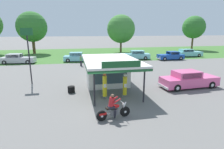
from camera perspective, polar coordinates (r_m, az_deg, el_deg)
ground_plane at (r=13.02m, az=-3.05°, el=-10.01°), size 300.00×300.00×0.00m
grass_verge_strip at (r=42.16m, az=-9.34°, el=6.39°), size 120.00×24.00×0.01m
service_station_kiosk at (r=17.35m, az=-1.31°, el=1.74°), size 4.54×7.51×3.22m
gas_pump_nearside at (r=14.44m, az=-2.28°, el=-3.64°), size 0.44×0.44×2.03m
gas_pump_offside at (r=14.81m, az=4.04°, el=-3.53°), size 0.44×0.44×1.88m
motorcycle_with_rider at (r=11.14m, az=0.34°, el=-10.56°), size 2.15×0.73×1.58m
featured_classic_sedan at (r=18.48m, az=22.71°, el=-1.52°), size 5.59×2.14×1.58m
parked_car_back_row_centre at (r=34.82m, az=17.84°, el=5.53°), size 4.88×1.97×1.49m
parked_car_second_row_spare at (r=31.75m, az=-10.64°, el=5.28°), size 5.01×2.37×1.56m
parked_car_back_row_right at (r=33.91m, az=7.25°, el=5.96°), size 5.70×2.66×1.59m
parked_car_back_row_centre_right at (r=33.05m, az=-27.37°, el=4.29°), size 5.51×2.35×1.55m
parked_car_back_row_left at (r=40.11m, az=22.54°, el=6.18°), size 5.59×2.12×1.50m
bystander_strolling_foreground at (r=27.55m, az=-9.65°, el=4.28°), size 0.34×0.34×1.56m
tree_oak_right at (r=45.21m, az=-23.73°, el=13.30°), size 6.55×6.55×9.17m
tree_oak_far_left at (r=54.16m, az=24.12°, el=13.27°), size 5.83×5.83×8.85m
tree_oak_far_right at (r=43.71m, az=2.82°, el=13.97°), size 6.47×6.47×8.69m
roadside_pole_sign at (r=19.37m, az=-24.65°, el=7.79°), size 1.10×0.12×5.43m
spare_tire_stack at (r=16.13m, az=-12.56°, el=-4.56°), size 0.60×0.60×0.54m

